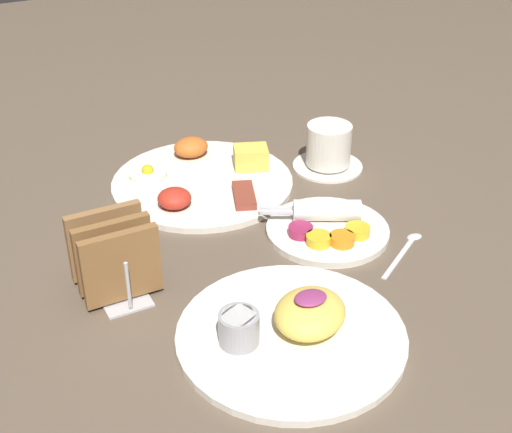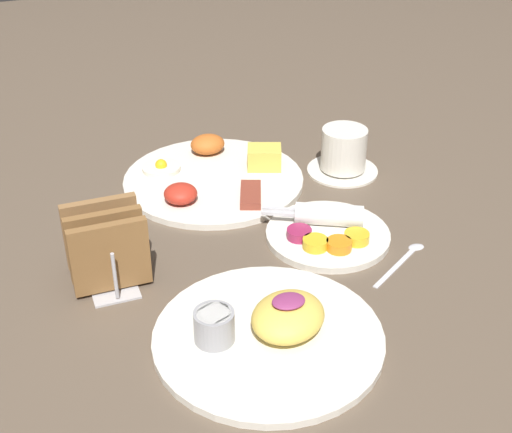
{
  "view_description": "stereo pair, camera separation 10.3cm",
  "coord_description": "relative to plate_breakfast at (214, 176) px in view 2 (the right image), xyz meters",
  "views": [
    {
      "loc": [
        -0.35,
        -0.75,
        0.57
      ],
      "look_at": [
        0.05,
        0.03,
        0.03
      ],
      "focal_mm": 50.0,
      "sensor_mm": 36.0,
      "label": 1
    },
    {
      "loc": [
        -0.25,
        -0.79,
        0.57
      ],
      "look_at": [
        0.05,
        0.03,
        0.03
      ],
      "focal_mm": 50.0,
      "sensor_mm": 36.0,
      "label": 2
    }
  ],
  "objects": [
    {
      "name": "coffee_cup",
      "position": [
        0.22,
        -0.04,
        0.03
      ],
      "size": [
        0.12,
        0.12,
        0.08
      ],
      "color": "silver",
      "rests_on": "ground_plane"
    },
    {
      "name": "toast_rack",
      "position": [
        -0.21,
        -0.21,
        0.04
      ],
      "size": [
        0.1,
        0.12,
        0.1
      ],
      "color": "#B7B7BC",
      "rests_on": "ground_plane"
    },
    {
      "name": "ground_plane",
      "position": [
        -0.04,
        -0.21,
        -0.01
      ],
      "size": [
        3.0,
        3.0,
        0.0
      ],
      "primitive_type": "plane",
      "color": "brown"
    },
    {
      "name": "plate_breakfast",
      "position": [
        0.0,
        0.0,
        0.0
      ],
      "size": [
        0.3,
        0.3,
        0.05
      ],
      "color": "silver",
      "rests_on": "ground_plane"
    },
    {
      "name": "plate_foreground",
      "position": [
        -0.06,
        -0.4,
        0.0
      ],
      "size": [
        0.28,
        0.28,
        0.06
      ],
      "color": "silver",
      "rests_on": "ground_plane"
    },
    {
      "name": "plate_condiments",
      "position": [
        0.1,
        -0.22,
        0.0
      ],
      "size": [
        0.18,
        0.18,
        0.04
      ],
      "color": "silver",
      "rests_on": "ground_plane"
    },
    {
      "name": "teaspoon",
      "position": [
        0.18,
        -0.3,
        -0.01
      ],
      "size": [
        0.12,
        0.08,
        0.01
      ],
      "color": "silver",
      "rests_on": "ground_plane"
    }
  ]
}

